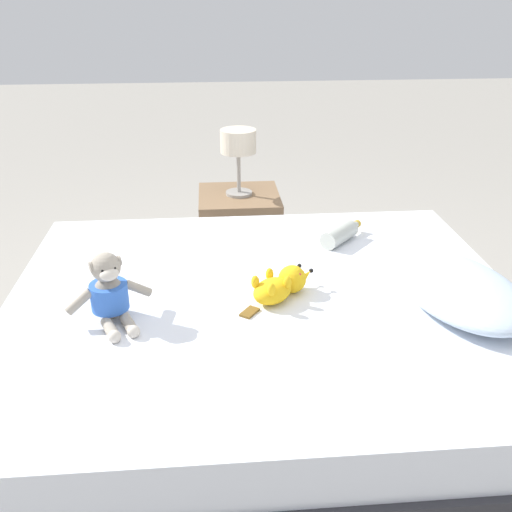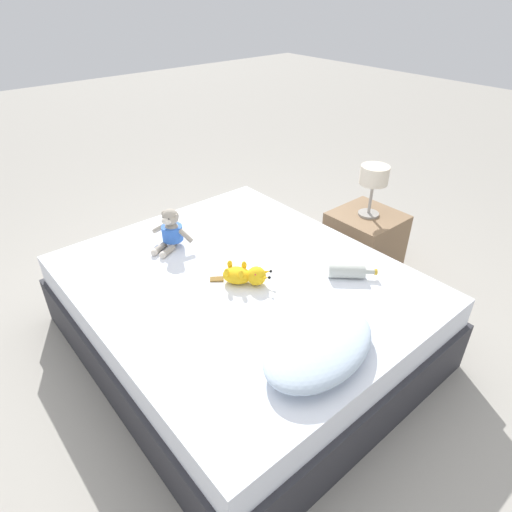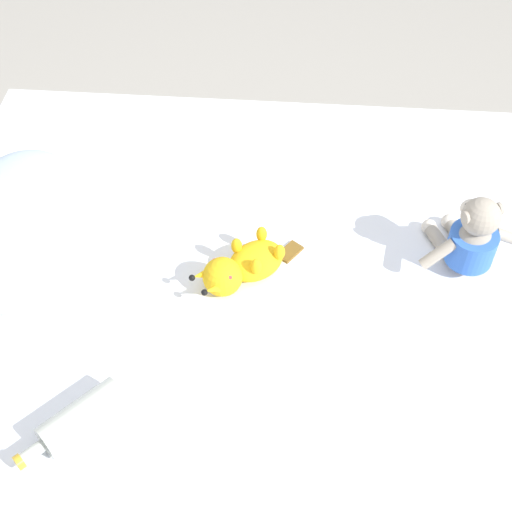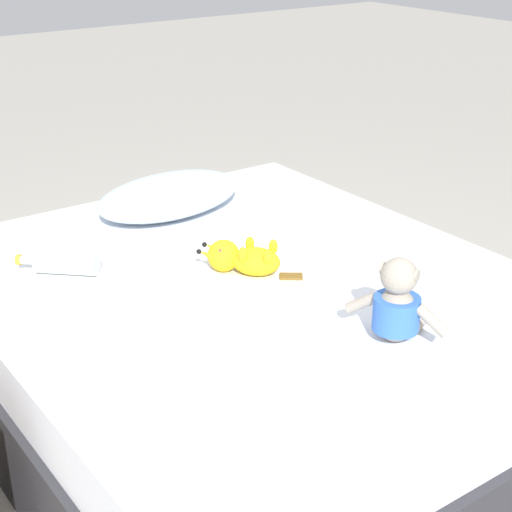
# 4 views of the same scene
# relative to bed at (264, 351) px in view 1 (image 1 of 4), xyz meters

# --- Properties ---
(ground_plane) EXTENTS (16.00, 16.00, 0.00)m
(ground_plane) POSITION_rel_bed_xyz_m (0.00, 0.00, -0.23)
(ground_plane) COLOR #9E998E
(bed) EXTENTS (1.58, 1.86, 0.46)m
(bed) POSITION_rel_bed_xyz_m (0.00, 0.00, 0.00)
(bed) COLOR #2D2D33
(bed) RESTS_ON ground_plane
(pillow) EXTENTS (0.65, 0.47, 0.12)m
(pillow) POSITION_rel_bed_xyz_m (0.11, 0.66, 0.29)
(pillow) COLOR silver
(pillow) RESTS_ON bed
(plush_monkey) EXTENTS (0.25, 0.27, 0.24)m
(plush_monkey) POSITION_rel_bed_xyz_m (0.11, -0.51, 0.33)
(plush_monkey) COLOR #9E9384
(plush_monkey) RESTS_ON bed
(plush_yellow_creature) EXTENTS (0.26, 0.28, 0.10)m
(plush_yellow_creature) POSITION_rel_bed_xyz_m (0.02, 0.06, 0.28)
(plush_yellow_creature) COLOR yellow
(plush_yellow_creature) RESTS_ON bed
(glass_bottle) EXTENTS (0.22, 0.21, 0.08)m
(glass_bottle) POSITION_rel_bed_xyz_m (-0.43, 0.37, 0.27)
(glass_bottle) COLOR #B7BCB2
(glass_bottle) RESTS_ON bed
(nightstand) EXTENTS (0.43, 0.43, 0.45)m
(nightstand) POSITION_rel_bed_xyz_m (-1.12, -0.02, -0.00)
(nightstand) COLOR #846647
(nightstand) RESTS_ON ground_plane
(bedside_lamp) EXTENTS (0.18, 0.18, 0.35)m
(bedside_lamp) POSITION_rel_bed_xyz_m (-1.12, -0.02, 0.49)
(bedside_lamp) COLOR gray
(bedside_lamp) RESTS_ON nightstand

